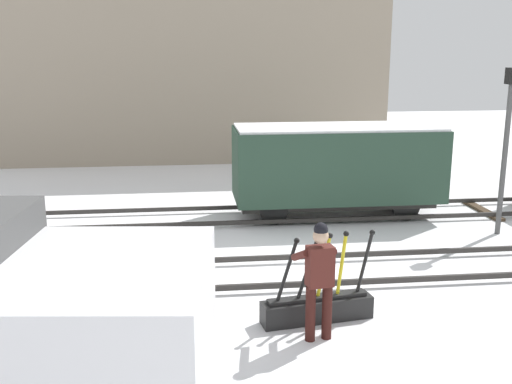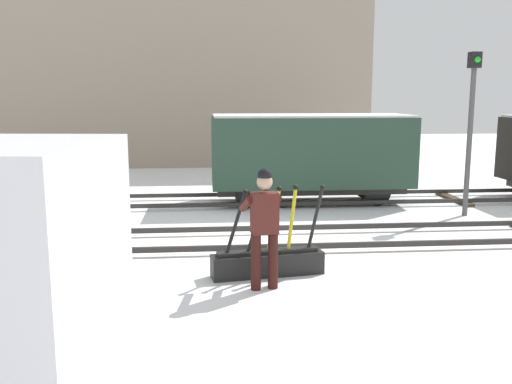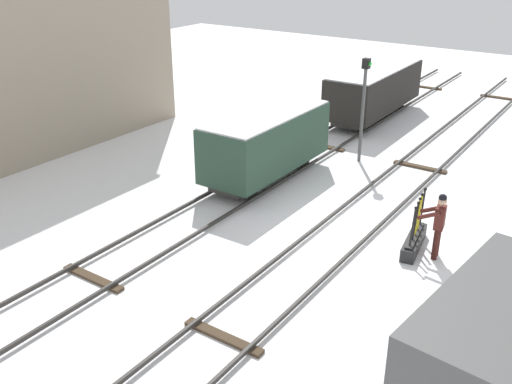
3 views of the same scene
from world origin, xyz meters
The scene contains 8 objects.
ground_plane centered at (0.00, 0.00, 0.00)m, with size 60.00×60.00×0.00m, color white.
track_main_line centered at (0.00, 0.00, 0.11)m, with size 44.00×1.94×0.18m.
track_siding_near centered at (0.00, 4.02, 0.11)m, with size 44.00×1.94×0.18m.
switch_lever_frame centered at (0.09, -1.91, 0.25)m, with size 1.85×0.64×1.45m.
rail_worker centered at (-0.04, -2.51, 1.03)m, with size 0.61×0.73×1.81m.
signal_post centered at (5.27, 2.13, 2.34)m, with size 0.24×0.32×3.82m.
freight_car_back_track centered at (1.85, 4.02, 1.35)m, with size 5.19×1.99×2.35m.
freight_car_mid_siding centered at (10.71, 4.02, 1.33)m, with size 6.42×2.15×2.29m.
Camera 3 is at (-13.63, -6.15, 7.79)m, focal length 40.76 mm.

